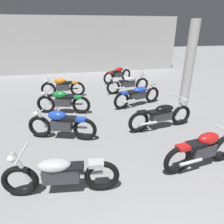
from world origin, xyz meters
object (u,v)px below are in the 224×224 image
support_pillar (189,65)px  motorcycle_right_row_3 (138,95)px  motorcycle_right_row_1 (203,149)px  motorcycle_right_row_5 (118,74)px  motorcycle_left_row_4 (63,87)px  motorcycle_right_row_4 (128,83)px  motorcycle_left_row_2 (61,124)px  motorcycle_right_row_2 (161,115)px  motorcycle_left_row_1 (60,173)px  motorcycle_left_row_3 (63,101)px

support_pillar → motorcycle_right_row_3: size_ratio=1.52×
motorcycle_right_row_1 → motorcycle_right_row_5: (-0.06, 7.61, 0.00)m
motorcycle_left_row_4 → motorcycle_right_row_4: bearing=-1.5°
motorcycle_left_row_2 → motorcycle_right_row_2: bearing=-0.3°
motorcycle_left_row_2 → support_pillar: bearing=19.7°
motorcycle_left_row_2 → motorcycle_right_row_1: bearing=-31.9°
motorcycle_right_row_2 → motorcycle_right_row_3: (-0.06, 2.00, 0.00)m
motorcycle_right_row_1 → motorcycle_right_row_5: same height
motorcycle_right_row_3 → motorcycle_left_row_2: bearing=-145.9°
motorcycle_left_row_1 → motorcycle_right_row_3: (2.91, 4.02, 0.00)m
support_pillar → motorcycle_right_row_4: 2.90m
motorcycle_right_row_3 → motorcycle_right_row_5: 3.71m
motorcycle_left_row_2 → motorcycle_right_row_3: size_ratio=0.90×
motorcycle_left_row_3 → motorcycle_right_row_2: (2.97, -1.85, -0.01)m
motorcycle_right_row_5 → motorcycle_right_row_3: bearing=-91.3°
motorcycle_right_row_5 → motorcycle_left_row_4: bearing=-147.8°
motorcycle_left_row_3 → motorcycle_right_row_4: 3.56m
support_pillar → motorcycle_left_row_3: bearing=178.7°
motorcycle_right_row_1 → motorcycle_right_row_4: 5.62m
motorcycle_right_row_2 → motorcycle_right_row_5: (0.03, 5.71, 0.01)m
motorcycle_left_row_2 → motorcycle_right_row_4: size_ratio=0.88×
motorcycle_left_row_2 → motorcycle_right_row_2: 2.99m
motorcycle_right_row_2 → motorcycle_right_row_3: same height
support_pillar → motorcycle_right_row_1: support_pillar is taller
motorcycle_left_row_3 → motorcycle_left_row_4: (-0.04, 1.95, 0.00)m
motorcycle_left_row_1 → motorcycle_left_row_2: 2.03m
support_pillar → motorcycle_right_row_3: (-1.90, 0.26, -1.15)m
motorcycle_left_row_1 → motorcycle_left_row_4: size_ratio=1.10×
motorcycle_left_row_4 → motorcycle_right_row_1: (3.09, -5.70, 0.00)m
motorcycle_right_row_4 → motorcycle_right_row_5: size_ratio=1.19×
motorcycle_right_row_1 → motorcycle_right_row_5: bearing=90.5°
motorcycle_left_row_3 → motorcycle_right_row_1: (3.06, -3.75, 0.00)m
motorcycle_left_row_2 → motorcycle_right_row_4: bearing=50.6°
motorcycle_left_row_2 → motorcycle_right_row_1: size_ratio=0.97×
support_pillar → motorcycle_left_row_1: bearing=-141.9°
motorcycle_right_row_1 → motorcycle_right_row_4: size_ratio=0.91×
motorcycle_right_row_4 → motorcycle_left_row_3: bearing=-148.2°
motorcycle_right_row_2 → motorcycle_left_row_2: bearing=179.7°
motorcycle_left_row_4 → motorcycle_right_row_5: (3.03, 1.91, 0.00)m
support_pillar → motorcycle_right_row_4: bearing=132.0°
support_pillar → motorcycle_left_row_2: bearing=-160.3°
motorcycle_left_row_4 → motorcycle_right_row_2: 4.84m
motorcycle_right_row_1 → motorcycle_right_row_2: (-0.09, 1.90, -0.01)m
support_pillar → motorcycle_left_row_2: support_pillar is taller
motorcycle_left_row_2 → motorcycle_right_row_5: 6.44m
motorcycle_right_row_2 → motorcycle_right_row_5: bearing=89.7°
motorcycle_right_row_3 → motorcycle_right_row_4: bearing=86.1°
motorcycle_left_row_4 → motorcycle_right_row_3: motorcycle_right_row_3 is taller
motorcycle_left_row_4 → motorcycle_right_row_1: size_ratio=1.00×
motorcycle_left_row_3 → motorcycle_left_row_1: bearing=-90.0°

